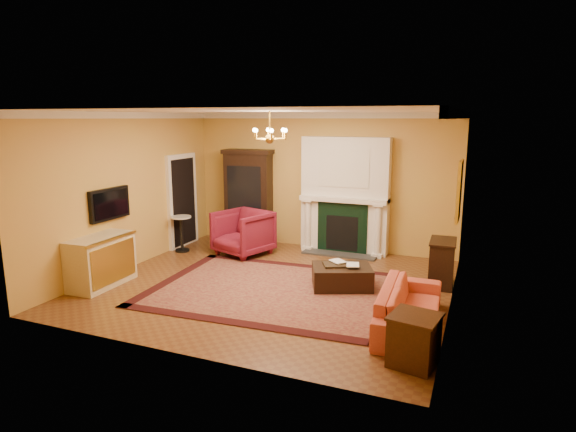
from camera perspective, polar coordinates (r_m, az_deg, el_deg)
The scene contains 26 objects.
floor at distance 8.59m, azimuth -2.04°, elevation -8.19°, with size 6.00×5.50×0.02m, color brown.
ceiling at distance 8.09m, azimuth -2.20°, elevation 12.39°, with size 6.00×5.50×0.02m, color white.
wall_back at distance 10.75m, azimuth 3.95°, elevation 4.09°, with size 6.00×0.02×3.00m, color #C48D46.
wall_front at distance 5.85m, azimuth -13.30°, elevation -2.51°, with size 6.00×0.02×3.00m, color #C48D46.
wall_left at distance 9.82m, azimuth -18.37°, elevation 2.82°, with size 0.02×5.50×3.00m, color #C48D46.
wall_right at distance 7.50m, azimuth 19.33°, elevation 0.21°, with size 0.02×5.50×3.00m, color #C48D46.
fireplace at distance 10.45m, azimuth 6.73°, elevation 2.13°, with size 1.90×0.70×2.50m.
crown_molding at distance 8.97m, azimuth 0.38°, elevation 11.87°, with size 6.00×5.50×0.12m.
doorway at distance 11.19m, azimuth -12.38°, elevation 1.79°, with size 0.08×1.05×2.10m.
tv_panel at distance 9.36m, azimuth -20.38°, elevation 1.35°, with size 0.09×0.95×0.58m.
gilt_mirror at distance 8.86m, azimuth 19.63°, elevation 2.83°, with size 0.06×0.76×1.05m.
chandelier at distance 8.09m, azimuth -2.18°, elevation 9.54°, with size 0.63×0.55×0.53m.
oriental_rug at distance 8.31m, azimuth -1.61°, elevation -8.74°, with size 4.12×3.09×0.02m, color #4D1017.
china_cabinet at distance 11.21m, azimuth -4.65°, elevation 2.03°, with size 1.04×0.47×2.09m, color black.
wingback_armchair at distance 10.34m, azimuth -5.37°, elevation -1.73°, with size 1.02×0.96×1.05m, color maroon.
pedestal_table at distance 10.79m, azimuth -12.50°, elevation -1.76°, with size 0.44×0.44×0.79m.
commode at distance 9.02m, azimuth -21.29°, elevation -5.00°, with size 0.56×1.19×0.89m, color beige.
coral_sofa at distance 7.02m, azimuth 14.24°, elevation -9.70°, with size 1.99×0.58×0.78m, color #BE553C.
end_table at distance 6.06m, azimuth 14.69°, elevation -14.17°, with size 0.51×0.51×0.59m, color #381C0F.
console_table at distance 8.84m, azimuth 17.76°, elevation -5.43°, with size 0.40×0.70×0.78m, color black.
leather_ottoman at distance 8.42m, azimuth 6.40°, elevation -7.15°, with size 1.00×0.72×0.37m, color black.
ottoman_tray at distance 8.40m, azimuth 5.84°, elevation -5.73°, with size 0.47×0.37×0.03m, color black.
book_a at distance 8.38m, azimuth 5.37°, elevation -4.65°, with size 0.21×0.03×0.28m, color gray.
book_b at distance 8.28m, azimuth 6.97°, elevation -4.86°, with size 0.21×0.02×0.29m, color gray.
topiary_left at distance 10.59m, azimuth 2.84°, elevation 3.69°, with size 0.15×0.15×0.39m.
topiary_right at distance 10.21m, azimuth 10.29°, elevation 3.22°, with size 0.15×0.15×0.39m.
Camera 1 is at (3.33, -7.37, 2.89)m, focal length 30.00 mm.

